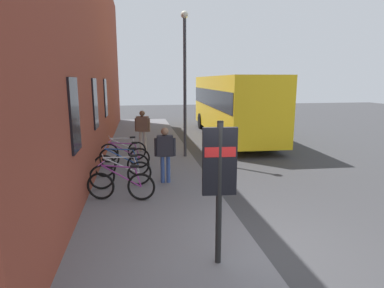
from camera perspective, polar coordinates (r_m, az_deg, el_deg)
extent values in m
plane|color=#38383A|center=(11.96, 5.82, -3.85)|extent=(60.00, 60.00, 0.00)
cube|color=slate|center=(13.47, -7.85, -1.89)|extent=(24.00, 3.50, 0.12)
cube|color=brown|center=(14.25, -17.03, 15.19)|extent=(22.00, 0.60, 8.39)
cube|color=black|center=(7.28, -20.44, 4.90)|extent=(0.90, 0.06, 1.60)
cube|color=black|center=(10.72, -17.06, 6.98)|extent=(0.90, 0.06, 1.60)
cube|color=black|center=(14.19, -15.32, 8.04)|extent=(0.90, 0.06, 1.60)
torus|color=black|center=(8.49, -16.13, -7.29)|extent=(0.22, 0.72, 0.72)
torus|color=black|center=(8.21, -9.13, -7.62)|extent=(0.22, 0.72, 0.72)
cylinder|color=#8C338C|center=(8.24, -12.60, -5.66)|extent=(0.26, 1.00, 0.58)
cylinder|color=#8C338C|center=(8.19, -13.19, -3.97)|extent=(0.23, 0.84, 0.09)
cylinder|color=#8C338C|center=(8.14, -9.70, -5.93)|extent=(0.08, 0.19, 0.51)
cube|color=black|center=(8.08, -10.29, -3.95)|extent=(0.14, 0.22, 0.06)
cylinder|color=#8C338C|center=(8.30, -16.03, -3.38)|extent=(0.47, 0.13, 0.02)
torus|color=black|center=(9.25, -15.89, -5.72)|extent=(0.18, 0.72, 0.72)
torus|color=black|center=(9.36, -9.45, -5.23)|extent=(0.18, 0.72, 0.72)
cylinder|color=silver|center=(9.22, -12.57, -3.83)|extent=(0.21, 1.01, 0.58)
cylinder|color=silver|center=(9.15, -13.10, -2.35)|extent=(0.18, 0.85, 0.09)
cylinder|color=silver|center=(9.28, -9.96, -3.78)|extent=(0.07, 0.19, 0.51)
cube|color=black|center=(9.20, -10.48, -2.08)|extent=(0.13, 0.21, 0.06)
cylinder|color=silver|center=(9.10, -15.78, -2.08)|extent=(0.48, 0.10, 0.02)
torus|color=black|center=(10.38, -15.46, -3.83)|extent=(0.08, 0.72, 0.72)
torus|color=black|center=(10.30, -9.65, -3.70)|extent=(0.08, 0.72, 0.72)
cylinder|color=#1E4CA5|center=(10.26, -12.50, -2.29)|extent=(0.06, 1.02, 0.58)
cylinder|color=#1E4CA5|center=(10.21, -12.97, -0.93)|extent=(0.06, 0.85, 0.09)
cylinder|color=#1E4CA5|center=(10.24, -10.12, -2.36)|extent=(0.04, 0.19, 0.51)
cube|color=black|center=(10.18, -10.59, -0.79)|extent=(0.11, 0.20, 0.06)
cylinder|color=#1E4CA5|center=(10.24, -15.36, -0.59)|extent=(0.48, 0.04, 0.02)
torus|color=black|center=(11.36, -14.69, -2.49)|extent=(0.15, 0.72, 0.72)
torus|color=black|center=(11.18, -9.42, -2.49)|extent=(0.15, 0.72, 0.72)
cylinder|color=#8C338C|center=(11.19, -12.01, -1.12)|extent=(0.17, 1.01, 0.58)
cylinder|color=#8C338C|center=(11.16, -12.44, 0.13)|extent=(0.15, 0.85, 0.09)
cylinder|color=#8C338C|center=(11.13, -9.85, -1.24)|extent=(0.06, 0.19, 0.51)
cube|color=black|center=(11.08, -10.28, 0.22)|extent=(0.13, 0.21, 0.06)
cylinder|color=#8C338C|center=(11.22, -14.59, 0.49)|extent=(0.48, 0.09, 0.02)
torus|color=black|center=(12.17, -14.75, -1.57)|extent=(0.19, 0.72, 0.72)
torus|color=black|center=(12.31, -9.88, -1.22)|extent=(0.19, 0.72, 0.72)
cylinder|color=silver|center=(12.17, -12.24, -0.13)|extent=(0.22, 1.01, 0.58)
cylinder|color=silver|center=(12.12, -12.64, 1.01)|extent=(0.19, 0.84, 0.09)
cylinder|color=silver|center=(12.24, -10.27, -0.11)|extent=(0.07, 0.19, 0.51)
cube|color=black|center=(12.18, -10.66, 1.21)|extent=(0.13, 0.21, 0.06)
cylinder|color=silver|center=(12.06, -14.66, 1.22)|extent=(0.48, 0.11, 0.02)
cylinder|color=black|center=(5.20, 4.90, -9.08)|extent=(0.10, 0.10, 2.40)
cube|color=black|center=(5.03, 5.00, -3.20)|extent=(0.12, 0.55, 1.10)
cube|color=red|center=(4.99, 5.03, -1.37)|extent=(0.13, 0.50, 0.16)
cube|color=yellow|center=(17.79, 7.13, 7.18)|extent=(10.59, 2.93, 3.00)
cube|color=black|center=(17.76, 7.16, 8.33)|extent=(10.39, 2.96, 0.90)
cylinder|color=black|center=(15.15, 14.57, 1.02)|extent=(1.01, 0.29, 1.00)
cylinder|color=black|center=(14.43, 5.69, 0.83)|extent=(1.01, 0.29, 1.00)
cylinder|color=black|center=(21.46, 7.93, 4.24)|extent=(1.01, 0.29, 1.00)
cylinder|color=black|center=(20.96, 1.56, 4.18)|extent=(1.01, 0.29, 1.00)
cylinder|color=#B2A599|center=(13.87, -9.19, 0.52)|extent=(0.13, 0.13, 0.86)
cylinder|color=#B2A599|center=(13.83, -8.46, 0.52)|extent=(0.13, 0.13, 0.86)
cube|color=brown|center=(13.73, -8.92, 3.61)|extent=(0.36, 0.55, 0.65)
sphere|color=brown|center=(13.68, -8.98, 5.49)|extent=(0.23, 0.23, 0.23)
cylinder|color=brown|center=(13.80, -10.06, 3.44)|extent=(0.10, 0.10, 0.58)
cylinder|color=brown|center=(13.67, -7.76, 3.44)|extent=(0.10, 0.10, 0.58)
cylinder|color=#334C8C|center=(9.51, -5.33, -4.55)|extent=(0.12, 0.12, 0.82)
cylinder|color=#334C8C|center=(9.50, -4.30, -4.54)|extent=(0.12, 0.12, 0.82)
cube|color=#26262D|center=(9.33, -4.88, -0.32)|extent=(0.28, 0.50, 0.61)
sphere|color=#8C664C|center=(9.26, -4.93, 2.28)|extent=(0.22, 0.22, 0.22)
cylinder|color=#26262D|center=(9.35, -6.53, -0.58)|extent=(0.10, 0.10, 0.55)
cylinder|color=#26262D|center=(9.34, -3.23, -0.53)|extent=(0.10, 0.10, 0.55)
cylinder|color=#333338|center=(12.46, -1.29, 9.70)|extent=(0.12, 0.12, 5.29)
sphere|color=silver|center=(12.69, -1.35, 22.27)|extent=(0.28, 0.28, 0.28)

